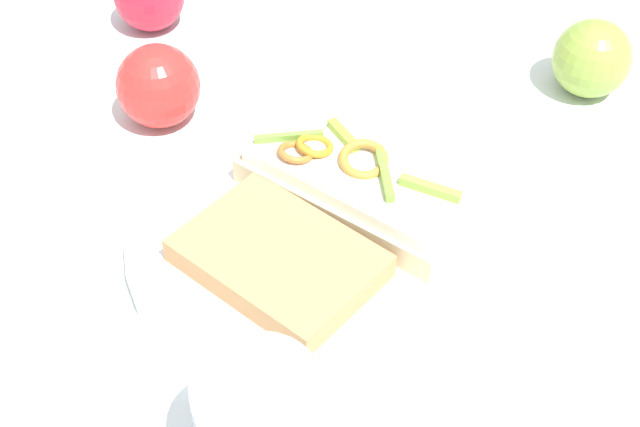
% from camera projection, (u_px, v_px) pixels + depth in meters
% --- Properties ---
extents(ground_plane, '(2.00, 2.00, 0.00)m').
position_uv_depth(ground_plane, '(320.00, 244.00, 0.71)').
color(ground_plane, silver).
rests_on(ground_plane, ground).
extents(plate, '(0.30, 0.30, 0.01)m').
position_uv_depth(plate, '(320.00, 238.00, 0.71)').
color(plate, white).
rests_on(plate, ground_plane).
extents(sandwich, '(0.09, 0.19, 0.05)m').
position_uv_depth(sandwich, '(356.00, 181.00, 0.72)').
color(sandwich, beige).
rests_on(sandwich, plate).
extents(bread_slice_side, '(0.10, 0.14, 0.02)m').
position_uv_depth(bread_slice_side, '(281.00, 260.00, 0.67)').
color(bread_slice_side, tan).
rests_on(bread_slice_side, plate).
extents(apple_1, '(0.09, 0.09, 0.07)m').
position_uv_depth(apple_1, '(592.00, 58.00, 0.83)').
color(apple_1, olive).
rests_on(apple_1, ground_plane).
extents(apple_3, '(0.10, 0.10, 0.07)m').
position_uv_depth(apple_3, '(158.00, 86.00, 0.80)').
color(apple_3, red).
rests_on(apple_3, ground_plane).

